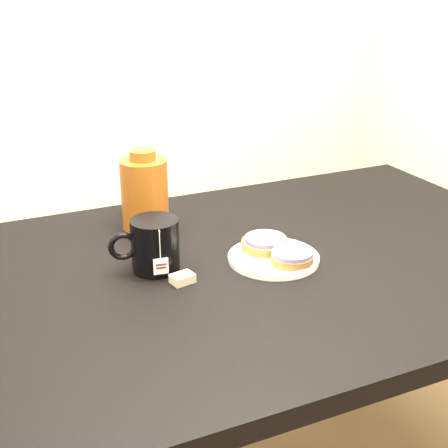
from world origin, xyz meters
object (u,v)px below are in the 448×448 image
Objects in this scene: table at (256,295)px; bagel_back at (265,243)px; teabag_pouch at (182,279)px; mug at (154,245)px; bagel_package at (145,192)px; plate at (274,257)px; bagel_front at (292,257)px.

table is 10.76× the size of bagel_back.
mug is at bearing 110.98° from teabag_pouch.
bagel_package reaches higher than mug.
plate is at bearing -92.17° from bagel_back.
mug reaches higher than bagel_back.
teabag_pouch reaches higher than plate.
bagel_front is at bearing -49.86° from table.
table is 7.18× the size of plate.
bagel_front is at bearing -7.74° from teabag_pouch.
mug is 0.79× the size of bagel_package.
bagel_back is at bearing -52.73° from bagel_package.
mug is at bearing 157.10° from bagel_front.
bagel_back is at bearing 2.26° from mug.
bagel_back reaches higher than teabag_pouch.
mug is at bearing 166.42° from table.
bagel_front is (0.02, -0.05, 0.02)m from plate.
mug is 0.10m from teabag_pouch.
teabag_pouch is at bearing 172.26° from bagel_front.
bagel_back is at bearing 38.95° from table.
table is at bearing 155.89° from plate.
mug is (-0.25, 0.02, 0.03)m from bagel_back.
bagel_back is 2.89× the size of teabag_pouch.
plate is (0.03, -0.01, 0.09)m from table.
bagel_package reaches higher than bagel_back.
plate is 0.26m from mug.
table is 0.10m from plate.
plate is 1.29× the size of mug.
table is 0.13m from bagel_front.
table is 0.36m from bagel_package.
bagel_back is (0.03, 0.03, 0.11)m from table.
teabag_pouch is at bearing -171.23° from table.
bagel_package is (-0.16, 0.28, 0.17)m from table.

